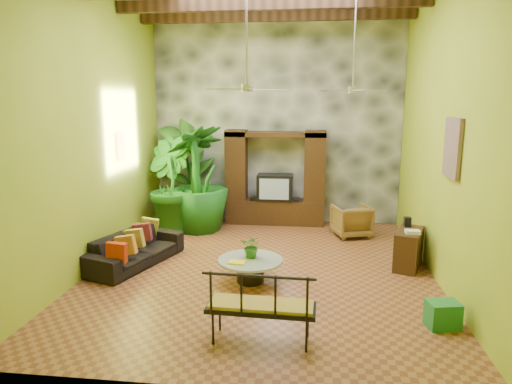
# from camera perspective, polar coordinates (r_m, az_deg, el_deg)

# --- Properties ---
(ground) EXTENTS (7.00, 7.00, 0.00)m
(ground) POSITION_cam_1_polar(r_m,az_deg,el_deg) (8.37, 0.68, -9.63)
(ground) COLOR brown
(ground) RESTS_ON ground
(back_wall) EXTENTS (6.00, 0.02, 5.00)m
(back_wall) POSITION_cam_1_polar(r_m,az_deg,el_deg) (11.31, 2.60, 8.88)
(back_wall) COLOR #89A525
(back_wall) RESTS_ON ground
(left_wall) EXTENTS (0.02, 7.00, 5.00)m
(left_wall) POSITION_cam_1_polar(r_m,az_deg,el_deg) (8.67, -19.59, 7.42)
(left_wall) COLOR #89A525
(left_wall) RESTS_ON ground
(right_wall) EXTENTS (0.02, 7.00, 5.00)m
(right_wall) POSITION_cam_1_polar(r_m,az_deg,el_deg) (8.08, 22.55, 6.96)
(right_wall) COLOR #89A525
(right_wall) RESTS_ON ground
(stone_accent_wall) EXTENTS (5.98, 0.10, 4.98)m
(stone_accent_wall) POSITION_cam_1_polar(r_m,az_deg,el_deg) (11.25, 2.57, 8.86)
(stone_accent_wall) COLOR #37393F
(stone_accent_wall) RESTS_ON ground
(entertainment_center) EXTENTS (2.40, 0.55, 2.30)m
(entertainment_center) POSITION_cam_1_polar(r_m,az_deg,el_deg) (11.12, 2.39, 0.87)
(entertainment_center) COLOR black
(entertainment_center) RESTS_ON ground
(ceiling_fan_front) EXTENTS (1.28, 1.28, 1.86)m
(ceiling_fan_front) POSITION_cam_1_polar(r_m,az_deg,el_deg) (7.44, -1.17, 14.45)
(ceiling_fan_front) COLOR #A8A8AC
(ceiling_fan_front) RESTS_ON ceiling
(ceiling_fan_back) EXTENTS (1.28, 1.28, 1.86)m
(ceiling_fan_back) POSITION_cam_1_polar(r_m,az_deg,el_deg) (9.01, 12.05, 13.70)
(ceiling_fan_back) COLOR #A8A8AC
(ceiling_fan_back) RESTS_ON ceiling
(wall_art_mask) EXTENTS (0.06, 0.32, 0.55)m
(wall_art_mask) POSITION_cam_1_polar(r_m,az_deg,el_deg) (9.59, -16.59, 5.54)
(wall_art_mask) COLOR gold
(wall_art_mask) RESTS_ON left_wall
(wall_art_painting) EXTENTS (0.06, 0.70, 0.90)m
(wall_art_painting) POSITION_cam_1_polar(r_m,az_deg,el_deg) (7.52, 23.36, 5.08)
(wall_art_painting) COLOR #234E83
(wall_art_painting) RESTS_ON right_wall
(sofa) EXTENTS (1.40, 2.18, 0.59)m
(sofa) POSITION_cam_1_polar(r_m,az_deg,el_deg) (8.82, -14.87, -6.88)
(sofa) COLOR black
(sofa) RESTS_ON ground
(wicker_armchair) EXTENTS (0.95, 0.96, 0.70)m
(wicker_armchair) POSITION_cam_1_polar(r_m,az_deg,el_deg) (10.44, 11.86, -3.54)
(wicker_armchair) COLOR olive
(wicker_armchair) RESTS_ON ground
(tall_plant_a) EXTENTS (1.65, 1.39, 2.66)m
(tall_plant_a) POSITION_cam_1_polar(r_m,az_deg,el_deg) (11.40, -8.50, 2.87)
(tall_plant_a) COLOR #296119
(tall_plant_a) RESTS_ON ground
(tall_plant_b) EXTENTS (1.53, 1.54, 2.19)m
(tall_plant_b) POSITION_cam_1_polar(r_m,az_deg,el_deg) (10.61, -10.85, 0.86)
(tall_plant_b) COLOR #1C6219
(tall_plant_b) RESTS_ON ground
(tall_plant_c) EXTENTS (1.90, 1.90, 2.46)m
(tall_plant_c) POSITION_cam_1_polar(r_m,az_deg,el_deg) (10.58, -7.25, 1.69)
(tall_plant_c) COLOR #185A17
(tall_plant_c) RESTS_ON ground
(coffee_table) EXTENTS (1.09, 1.09, 0.40)m
(coffee_table) POSITION_cam_1_polar(r_m,az_deg,el_deg) (7.75, -0.72, -9.38)
(coffee_table) COLOR black
(coffee_table) RESTS_ON ground
(centerpiece_plant) EXTENTS (0.41, 0.37, 0.40)m
(centerpiece_plant) POSITION_cam_1_polar(r_m,az_deg,el_deg) (7.71, -0.51, -6.78)
(centerpiece_plant) COLOR #245F19
(centerpiece_plant) RESTS_ON coffee_table
(yellow_tray) EXTENTS (0.30, 0.23, 0.03)m
(yellow_tray) POSITION_cam_1_polar(r_m,az_deg,el_deg) (7.51, -2.36, -8.80)
(yellow_tray) COLOR yellow
(yellow_tray) RESTS_ON coffee_table
(iron_bench) EXTENTS (1.39, 0.55, 0.57)m
(iron_bench) POSITION_cam_1_polar(r_m,az_deg,el_deg) (5.80, 0.57, -13.74)
(iron_bench) COLOR black
(iron_bench) RESTS_ON ground
(side_console) EXTENTS (0.68, 0.96, 0.70)m
(side_console) POSITION_cam_1_polar(r_m,az_deg,el_deg) (8.80, 18.54, -6.76)
(side_console) COLOR #361711
(side_console) RESTS_ON ground
(green_bin) EXTENTS (0.46, 0.38, 0.36)m
(green_bin) POSITION_cam_1_polar(r_m,az_deg,el_deg) (6.83, 22.31, -13.98)
(green_bin) COLOR #1E733A
(green_bin) RESTS_ON ground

